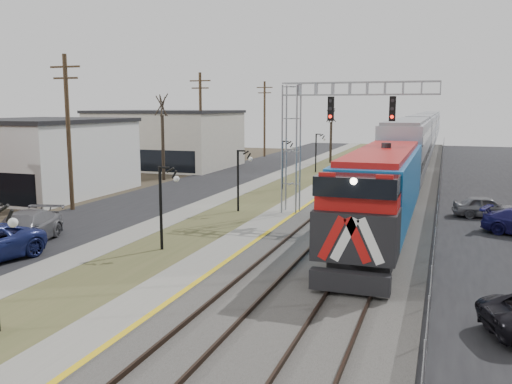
% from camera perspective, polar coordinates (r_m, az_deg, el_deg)
% --- Properties ---
extents(street_west, '(7.00, 120.00, 0.04)m').
position_cam_1_polar(street_west, '(44.28, -7.69, 0.20)').
color(street_west, black).
rests_on(street_west, ground).
extents(sidewalk, '(2.00, 120.00, 0.08)m').
position_cam_1_polar(sidewalk, '(42.44, -2.26, -0.08)').
color(sidewalk, gray).
rests_on(sidewalk, ground).
extents(grass_median, '(4.00, 120.00, 0.06)m').
position_cam_1_polar(grass_median, '(41.45, 1.60, -0.30)').
color(grass_median, '#494E2A').
rests_on(grass_median, ground).
extents(platform, '(2.00, 120.00, 0.24)m').
position_cam_1_polar(platform, '(40.64, 5.63, -0.40)').
color(platform, gray).
rests_on(platform, ground).
extents(ballast_bed, '(8.00, 120.00, 0.20)m').
position_cam_1_polar(ballast_bed, '(39.78, 12.64, -0.81)').
color(ballast_bed, '#595651').
rests_on(ballast_bed, ground).
extents(platform_edge, '(0.24, 120.00, 0.01)m').
position_cam_1_polar(platform_edge, '(40.42, 6.85, -0.30)').
color(platform_edge, gold).
rests_on(platform_edge, platform).
extents(track_near, '(1.58, 120.00, 0.15)m').
position_cam_1_polar(track_near, '(40.03, 9.81, -0.41)').
color(track_near, '#2D2119').
rests_on(track_near, ballast_bed).
extents(track_far, '(1.58, 120.00, 0.15)m').
position_cam_1_polar(track_far, '(39.62, 14.81, -0.68)').
color(track_far, '#2D2119').
rests_on(track_far, ballast_bed).
extents(train, '(3.00, 108.65, 5.33)m').
position_cam_1_polar(train, '(74.20, 17.08, 5.68)').
color(train, '#1565B0').
rests_on(train, ground).
extents(signal_gantry, '(9.00, 1.07, 8.15)m').
position_cam_1_polar(signal_gantry, '(32.79, 6.66, 6.94)').
color(signal_gantry, gray).
rests_on(signal_gantry, ground).
extents(lampposts, '(0.14, 62.14, 4.00)m').
position_cam_1_polar(lampposts, '(25.92, -9.68, -1.65)').
color(lampposts, black).
rests_on(lampposts, ground).
extents(utility_poles, '(0.28, 80.28, 10.00)m').
position_cam_1_polar(utility_poles, '(36.97, -19.13, 5.83)').
color(utility_poles, '#4C3823').
rests_on(utility_poles, ground).
extents(fence, '(0.04, 120.00, 1.60)m').
position_cam_1_polar(fence, '(39.43, 18.75, -0.13)').
color(fence, gray).
rests_on(fence, ground).
extents(bare_trees, '(12.30, 42.30, 5.95)m').
position_cam_1_polar(bare_trees, '(47.95, -6.88, 4.12)').
color(bare_trees, '#382D23').
rests_on(bare_trees, ground).
extents(car_lot_e, '(4.02, 2.05, 1.31)m').
position_cam_1_polar(car_lot_e, '(35.78, 23.06, -1.50)').
color(car_lot_e, slate).
rests_on(car_lot_e, ground).
extents(car_street_b, '(3.50, 5.78, 1.57)m').
position_cam_1_polar(car_street_b, '(28.81, -23.27, -3.66)').
color(car_street_b, slate).
rests_on(car_street_b, ground).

